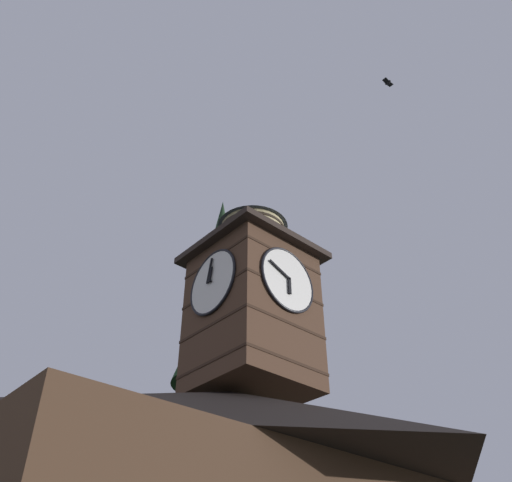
% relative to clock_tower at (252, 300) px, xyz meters
% --- Properties ---
extents(clock_tower, '(4.28, 4.28, 8.04)m').
position_rel_clock_tower_xyz_m(clock_tower, '(0.00, 0.00, 0.00)').
color(clock_tower, '#4C3323').
rests_on(clock_tower, building_main).
extents(pine_tree_behind, '(6.87, 6.87, 20.18)m').
position_rel_clock_tower_xyz_m(pine_tree_behind, '(-2.00, -4.66, -3.73)').
color(pine_tree_behind, '#473323').
rests_on(pine_tree_behind, ground_plane).
extents(moon, '(1.57, 1.57, 1.57)m').
position_rel_clock_tower_xyz_m(moon, '(-10.18, -27.98, 3.57)').
color(moon, silver).
extents(flying_bird_high, '(0.53, 0.28, 0.15)m').
position_rel_clock_tower_xyz_m(flying_bird_high, '(-2.43, 5.77, 8.90)').
color(flying_bird_high, black).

